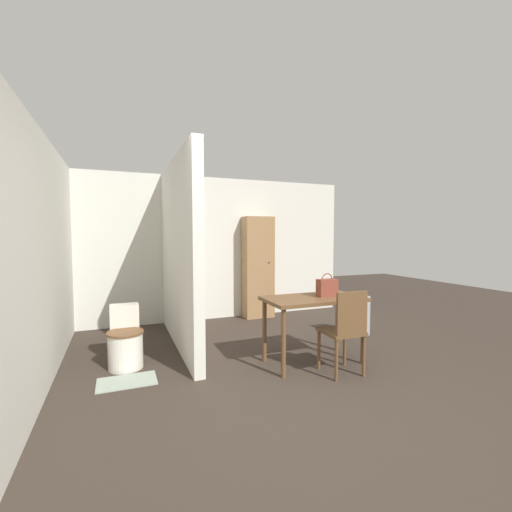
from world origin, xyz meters
The scene contains 11 objects.
ground_plane centered at (0.00, 0.00, 0.00)m, with size 16.00×16.00×0.00m, color #382D26.
wall_back centered at (0.00, 3.67, 1.25)m, with size 5.25×0.12×2.50m.
wall_left centered at (-2.18, 1.80, 1.25)m, with size 0.12×4.61×2.50m.
partition_wall centered at (-0.72, 2.37, 1.25)m, with size 0.12×2.48×2.50m.
dining_table centered at (0.62, 1.12, 0.68)m, with size 1.15×0.62×0.78m.
wooden_chair centered at (0.74, 0.68, 0.50)m, with size 0.41×0.41×0.92m.
toilet centered at (-1.42, 1.82, 0.28)m, with size 0.40×0.55×0.68m.
handbag centered at (0.79, 1.10, 0.88)m, with size 0.24×0.12×0.28m.
wooden_cabinet centered at (0.87, 3.43, 0.91)m, with size 0.53×0.34×1.82m.
bath_mat centered at (-1.42, 1.36, 0.01)m, with size 0.58×0.36×0.01m.
space_heater centered at (1.83, 1.83, 0.29)m, with size 0.29×0.21×0.59m.
Camera 1 is at (-1.48, -2.28, 1.50)m, focal length 24.00 mm.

